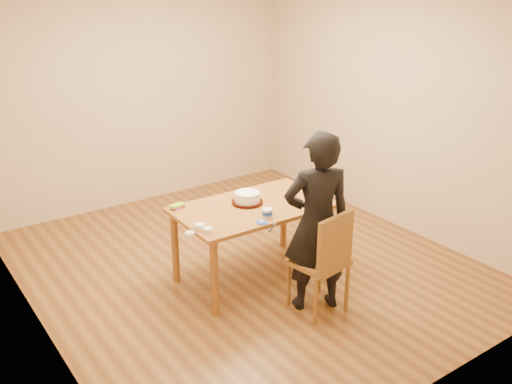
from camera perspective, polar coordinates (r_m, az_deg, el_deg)
room_shell at (r=5.60m, az=-3.06°, el=6.33°), size 4.00×4.50×2.70m
dining_table at (r=5.32m, az=-0.31°, el=-1.55°), size 1.46×0.88×0.04m
dining_chair at (r=4.97m, az=6.29°, el=-6.96°), size 0.48×0.48×0.04m
cake_plate at (r=5.36m, az=-0.88°, el=-1.02°), size 0.30×0.30×0.02m
cake at (r=5.34m, az=-0.88°, el=-0.53°), size 0.24×0.24×0.08m
frosting_dome at (r=5.32m, az=-0.88°, el=-0.02°), size 0.24×0.24×0.03m
frosting_tub at (r=5.06m, az=1.12°, el=-2.10°), size 0.09×0.09×0.08m
frosting_lid at (r=4.95m, az=0.58°, el=-3.07°), size 0.10×0.10×0.01m
frosting_dollop at (r=4.95m, az=0.58°, el=-2.93°), size 0.04×0.04×0.02m
ramekin_green at (r=4.80m, az=-4.82°, el=-3.80°), size 0.08×0.08×0.04m
ramekin_yellow at (r=4.86m, az=-5.63°, el=-3.45°), size 0.09×0.09×0.04m
ramekin_multi at (r=4.73m, az=-6.64°, el=-4.23°), size 0.08×0.08×0.04m
candy_box_pink at (r=5.30m, az=-7.79°, el=-1.53°), size 0.13×0.09×0.02m
candy_box_green at (r=5.29m, az=-7.87°, el=-1.33°), size 0.14×0.08×0.02m
spatula at (r=4.84m, az=1.58°, el=-3.66°), size 0.13×0.10×0.01m
person at (r=4.85m, az=6.11°, el=-3.07°), size 0.69×0.58×1.61m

